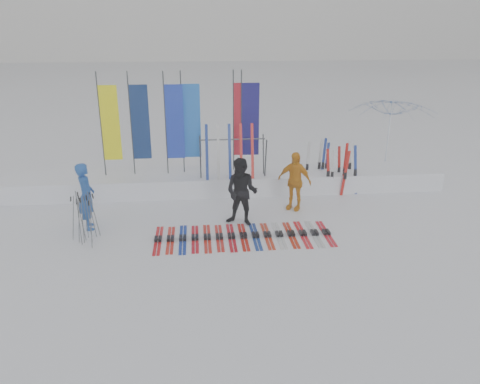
{
  "coord_description": "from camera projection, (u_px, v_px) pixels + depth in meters",
  "views": [
    {
      "loc": [
        -0.89,
        -9.77,
        5.13
      ],
      "look_at": [
        0.2,
        1.6,
        1.0
      ],
      "focal_mm": 35.0,
      "sensor_mm": 36.0,
      "label": 1
    }
  ],
  "objects": [
    {
      "name": "person_black",
      "position": [
        242.0,
        192.0,
        12.38
      ],
      "size": [
        1.1,
        1.0,
        1.84
      ],
      "primitive_type": "imported",
      "rotation": [
        0.0,
        0.0,
        -0.42
      ],
      "color": "black",
      "rests_on": "ground"
    },
    {
      "name": "upright_skis",
      "position": [
        334.0,
        167.0,
        14.99
      ],
      "size": [
        1.5,
        1.06,
        1.67
      ],
      "color": "navy",
      "rests_on": "ground"
    },
    {
      "name": "ski_row",
      "position": [
        243.0,
        236.0,
        11.89
      ],
      "size": [
        4.47,
        1.7,
        0.07
      ],
      "color": "red",
      "rests_on": "ground"
    },
    {
      "name": "ground",
      "position": [
        238.0,
        255.0,
        10.97
      ],
      "size": [
        120.0,
        120.0,
        0.0
      ],
      "primitive_type": "plane",
      "color": "white",
      "rests_on": "ground"
    },
    {
      "name": "person_yellow",
      "position": [
        294.0,
        181.0,
        13.45
      ],
      "size": [
        1.07,
        0.91,
        1.72
      ],
      "primitive_type": "imported",
      "rotation": [
        0.0,
        0.0,
        -0.59
      ],
      "color": "orange",
      "rests_on": "ground"
    },
    {
      "name": "snow_bank",
      "position": [
        225.0,
        181.0,
        15.18
      ],
      "size": [
        14.0,
        1.6,
        0.6
      ],
      "primitive_type": "cube",
      "color": "white",
      "rests_on": "ground"
    },
    {
      "name": "person_blue",
      "position": [
        86.0,
        196.0,
        12.15
      ],
      "size": [
        0.59,
        0.75,
        1.79
      ],
      "primitive_type": "imported",
      "rotation": [
        0.0,
        0.0,
        1.85
      ],
      "color": "#1B4AA0",
      "rests_on": "ground"
    },
    {
      "name": "feather_flags",
      "position": [
        185.0,
        122.0,
        14.57
      ],
      "size": [
        4.92,
        0.22,
        3.2
      ],
      "color": "#383A3F",
      "rests_on": "ground"
    },
    {
      "name": "ski_rack",
      "position": [
        233.0,
        152.0,
        14.45
      ],
      "size": [
        2.04,
        0.8,
        1.23
      ],
      "color": "#383A3F",
      "rests_on": "ground"
    },
    {
      "name": "pole_cluster",
      "position": [
        84.0,
        218.0,
        11.51
      ],
      "size": [
        0.66,
        0.76,
        1.25
      ],
      "color": "#595B60",
      "rests_on": "ground"
    },
    {
      "name": "tent_canopy",
      "position": [
        390.0,
        136.0,
        16.62
      ],
      "size": [
        3.41,
        3.46,
        2.72
      ],
      "primitive_type": "imported",
      "rotation": [
        0.0,
        0.0,
        0.16
      ],
      "color": "white",
      "rests_on": "ground"
    }
  ]
}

